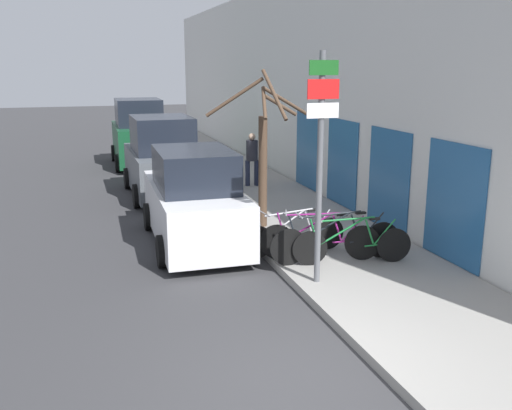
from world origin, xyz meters
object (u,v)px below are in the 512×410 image
Objects in this scene: signpost at (320,158)px; parked_car_0 at (194,201)px; parked_car_2 at (139,136)px; bicycle_1 at (336,240)px; bicycle_3 at (294,235)px; bicycle_2 at (320,239)px; parked_car_1 at (162,161)px; street_tree at (264,152)px; pedestrian_near at (252,156)px; bicycle_0 at (352,244)px.

parked_car_0 is at bearing 114.78° from signpost.
parked_car_2 reaches higher than parked_car_0.
signpost reaches higher than bicycle_1.
bicycle_1 is at bearing -142.87° from bicycle_3.
parked_car_1 is at bearing 35.14° from bicycle_2.
bicycle_3 is at bearing 56.32° from bicycle_2.
bicycle_1 is at bearing -73.49° from parked_car_1.
parked_car_2 is (-2.28, 12.93, 0.58)m from bicycle_1.
street_tree reaches higher than bicycle_1.
pedestrian_near reaches higher than bicycle_3.
signpost is 1.09× the size of street_tree.
bicycle_3 is at bearing -81.44° from parked_car_2.
bicycle_1 is at bearing -86.26° from pedestrian_near.
parked_car_2 is (-2.03, 12.73, 0.60)m from bicycle_2.
bicycle_3 is 0.62× the size of street_tree.
signpost is 13.92m from parked_car_2.
parked_car_1 is at bearing 100.07° from signpost.
street_tree reaches higher than bicycle_0.
bicycle_1 is (0.77, 0.87, -1.76)m from signpost.
pedestrian_near is at bearing 13.23° from bicycle_2.
street_tree is (1.67, -4.52, 0.83)m from parked_car_1.
bicycle_0 is 3.62m from parked_car_0.
bicycle_0 is at bearing -44.51° from parked_car_0.
pedestrian_near is (0.31, 7.46, 0.55)m from bicycle_0.
pedestrian_near is at bearing 76.30° from street_tree.
pedestrian_near is 4.67m from street_tree.
parked_car_1 is 4.89m from street_tree.
bicycle_1 is 1.60× the size of pedestrian_near.
parked_car_0 is 4.93m from parked_car_1.
bicycle_3 is 0.51× the size of parked_car_0.
bicycle_2 is at bearing -74.93° from parked_car_1.
bicycle_1 is 7.65m from parked_car_1.
signpost reaches higher than bicycle_0.
parked_car_2 is at bearing 28.76° from bicycle_2.
parked_car_1 is at bearing 110.29° from street_tree.
bicycle_0 is 7.49m from pedestrian_near.
bicycle_2 is (-0.25, 0.20, -0.02)m from bicycle_1.
signpost is at bearing 142.18° from bicycle_1.
bicycle_3 is 0.53× the size of parked_car_2.
pedestrian_near is (2.76, -0.05, 0.03)m from parked_car_1.
bicycle_2 reaches higher than bicycle_3.
parked_car_2 is at bearing 99.73° from street_tree.
bicycle_0 is 0.86× the size of bicycle_1.
pedestrian_near is (0.55, 7.25, 0.53)m from bicycle_1.
parked_car_1 reaches higher than pedestrian_near.
bicycle_1 is at bearing -79.22° from parked_car_2.
signpost reaches higher than parked_car_0.
street_tree is at bearing 86.54° from signpost.
bicycle_2 is 7.39m from parked_car_1.
signpost is 3.68m from street_tree.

